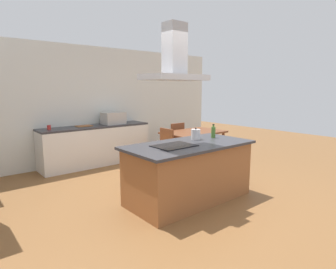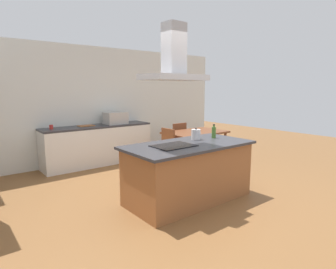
% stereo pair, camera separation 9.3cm
% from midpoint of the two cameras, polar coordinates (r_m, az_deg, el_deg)
% --- Properties ---
extents(ground, '(16.00, 16.00, 0.00)m').
position_cam_midpoint_polar(ground, '(5.72, -5.70, -8.42)').
color(ground, brown).
extents(wall_back, '(7.20, 0.10, 2.70)m').
position_cam_midpoint_polar(wall_back, '(7.00, -13.69, 5.87)').
color(wall_back, silver).
rests_on(wall_back, ground).
extents(kitchen_island, '(2.03, 1.01, 0.90)m').
position_cam_midpoint_polar(kitchen_island, '(4.45, 4.79, -7.50)').
color(kitchen_island, '#995B33').
rests_on(kitchen_island, ground).
extents(cooktop, '(0.60, 0.44, 0.01)m').
position_cam_midpoint_polar(cooktop, '(4.14, 1.78, -2.28)').
color(cooktop, black).
rests_on(cooktop, kitchen_island).
extents(tea_kettle, '(0.20, 0.15, 0.20)m').
position_cam_midpoint_polar(tea_kettle, '(4.68, 6.23, 0.01)').
color(tea_kettle, silver).
rests_on(tea_kettle, kitchen_island).
extents(olive_oil_bottle, '(0.07, 0.07, 0.23)m').
position_cam_midpoint_polar(olive_oil_bottle, '(4.88, 9.77, 0.46)').
color(olive_oil_bottle, '#47722D').
rests_on(olive_oil_bottle, kitchen_island).
extents(back_counter, '(2.49, 0.62, 0.90)m').
position_cam_midpoint_polar(back_counter, '(6.70, -13.52, -2.03)').
color(back_counter, silver).
rests_on(back_counter, ground).
extents(countertop_microwave, '(0.50, 0.38, 0.28)m').
position_cam_midpoint_polar(countertop_microwave, '(6.82, -10.19, 3.29)').
color(countertop_microwave, '#B2AFAA').
rests_on(countertop_microwave, back_counter).
extents(coffee_mug_red, '(0.08, 0.08, 0.09)m').
position_cam_midpoint_polar(coffee_mug_red, '(6.31, -22.13, 1.40)').
color(coffee_mug_red, red).
rests_on(coffee_mug_red, back_counter).
extents(cutting_board, '(0.34, 0.24, 0.02)m').
position_cam_midpoint_polar(cutting_board, '(6.58, -15.83, 1.71)').
color(cutting_board, '#995B33').
rests_on(cutting_board, back_counter).
extents(dining_table, '(1.40, 0.90, 0.75)m').
position_cam_midpoint_polar(dining_table, '(6.58, 5.96, -0.12)').
color(dining_table, brown).
rests_on(dining_table, ground).
extents(chair_at_left_end, '(0.42, 0.42, 0.89)m').
position_cam_midpoint_polar(chair_at_left_end, '(6.01, -0.34, -2.50)').
color(chair_at_left_end, gold).
rests_on(chair_at_left_end, ground).
extents(chair_facing_back_wall, '(0.42, 0.42, 0.89)m').
position_cam_midpoint_polar(chair_facing_back_wall, '(7.09, 2.18, -0.69)').
color(chair_facing_back_wall, gold).
rests_on(chair_facing_back_wall, ground).
extents(range_hood, '(0.90, 0.55, 0.78)m').
position_cam_midpoint_polar(range_hood, '(4.07, 1.87, 14.43)').
color(range_hood, '#ADADB2').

